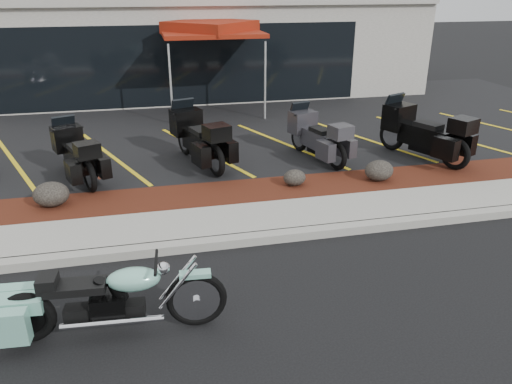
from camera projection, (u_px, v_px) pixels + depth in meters
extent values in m
plane|color=black|center=(249.00, 272.00, 7.55)|extent=(90.00, 90.00, 0.00)
cube|color=gray|center=(238.00, 240.00, 8.33)|extent=(24.00, 0.25, 0.15)
cube|color=gray|center=(231.00, 222.00, 8.96)|extent=(24.00, 1.20, 0.15)
cube|color=#36120C|center=(220.00, 196.00, 10.04)|extent=(24.00, 1.20, 0.16)
cube|color=black|center=(192.00, 126.00, 14.89)|extent=(26.00, 9.60, 0.15)
cube|color=gray|center=(173.00, 38.00, 19.80)|extent=(18.00, 8.00, 4.00)
cube|color=black|center=(182.00, 66.00, 16.42)|extent=(12.00, 0.06, 2.60)
ellipsoid|color=black|center=(51.00, 194.00, 9.33)|extent=(0.66, 0.55, 0.47)
ellipsoid|color=black|center=(295.00, 178.00, 10.30)|extent=(0.47, 0.39, 0.33)
ellipsoid|color=black|center=(379.00, 170.00, 10.54)|extent=(0.61, 0.51, 0.44)
cone|color=#DE5E07|center=(180.00, 126.00, 13.79)|extent=(0.37, 0.37, 0.46)
cylinder|color=silver|center=(180.00, 86.00, 14.26)|extent=(0.06, 0.06, 2.31)
cylinder|color=silver|center=(270.00, 79.00, 15.25)|extent=(0.06, 0.06, 2.31)
cylinder|color=silver|center=(159.00, 71.00, 16.65)|extent=(0.06, 0.06, 2.31)
cylinder|color=silver|center=(238.00, 66.00, 17.64)|extent=(0.06, 0.06, 2.31)
cube|color=maroon|center=(211.00, 33.00, 15.44)|extent=(3.48, 3.48, 0.12)
cube|color=maroon|center=(210.00, 27.00, 15.37)|extent=(3.08, 3.08, 0.35)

